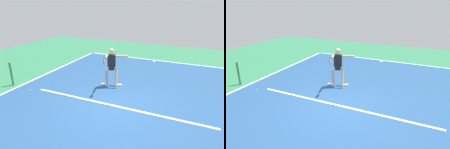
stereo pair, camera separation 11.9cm
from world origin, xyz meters
TOP-DOWN VIEW (x-y plane):
  - ground_plane at (0.00, 0.00)m, footprint 22.95×22.95m
  - court_surface at (0.00, 0.00)m, footprint 9.29×13.36m
  - court_line_baseline_near at (0.00, -6.63)m, footprint 9.29×0.10m
  - court_line_sideline_right at (4.60, 0.00)m, footprint 0.10×13.36m
  - court_line_service at (0.00, -0.16)m, footprint 6.97×0.10m
  - court_line_centre_mark at (0.00, -6.43)m, footprint 0.10×0.30m
  - net_post at (4.95, 0.00)m, footprint 0.09×0.09m
  - tennis_player at (0.85, -1.80)m, footprint 1.14×1.29m
  - tennis_ball_centre_court at (3.76, 0.20)m, footprint 0.07×0.07m
  - tennis_ball_near_player at (2.12, -0.08)m, footprint 0.07×0.07m
  - tennis_ball_by_sideline at (0.23, -0.09)m, footprint 0.07×0.07m
  - tennis_ball_near_service_line at (2.30, -4.33)m, footprint 0.07×0.07m

SIDE VIEW (x-z plane):
  - ground_plane at x=0.00m, z-range 0.00..0.00m
  - court_surface at x=0.00m, z-range 0.00..0.00m
  - court_line_baseline_near at x=0.00m, z-range 0.00..0.01m
  - court_line_sideline_right at x=4.60m, z-range 0.00..0.01m
  - court_line_service at x=0.00m, z-range 0.00..0.01m
  - court_line_centre_mark at x=0.00m, z-range 0.00..0.01m
  - tennis_ball_centre_court at x=3.76m, z-range 0.00..0.07m
  - tennis_ball_near_player at x=2.12m, z-range 0.00..0.07m
  - tennis_ball_by_sideline at x=0.23m, z-range 0.00..0.07m
  - tennis_ball_near_service_line at x=2.30m, z-range 0.00..0.07m
  - net_post at x=4.95m, z-range 0.00..1.07m
  - tennis_player at x=0.85m, z-range 0.12..1.85m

